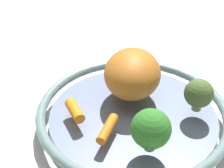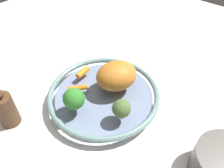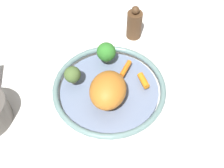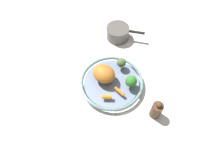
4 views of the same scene
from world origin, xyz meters
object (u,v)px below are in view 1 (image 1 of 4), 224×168
broccoli_floret_mid (199,94)px  serving_bowl (133,116)px  roast_chicken_piece (132,73)px  broccoli_floret_edge (151,129)px  baby_carrot_center (108,129)px  baby_carrot_right (75,111)px

broccoli_floret_mid → serving_bowl: bearing=67.3°
serving_bowl → roast_chicken_piece: 0.07m
serving_bowl → broccoli_floret_mid: broccoli_floret_mid is taller
serving_bowl → broccoli_floret_edge: size_ratio=4.96×
roast_chicken_piece → baby_carrot_center: (-0.09, 0.08, -0.03)m
baby_carrot_center → broccoli_floret_mid: broccoli_floret_mid is taller
baby_carrot_center → broccoli_floret_edge: 0.08m
baby_carrot_center → roast_chicken_piece: bearing=-41.1°
broccoli_floret_edge → baby_carrot_right: bearing=37.0°
baby_carrot_center → baby_carrot_right: 0.07m
roast_chicken_piece → broccoli_floret_edge: bearing=168.1°
baby_carrot_center → baby_carrot_right: (0.06, 0.04, 0.00)m
roast_chicken_piece → serving_bowl: bearing=161.4°
baby_carrot_right → broccoli_floret_mid: (-0.05, -0.20, 0.02)m
broccoli_floret_edge → roast_chicken_piece: bearing=-11.9°
roast_chicken_piece → baby_carrot_right: (-0.03, 0.11, -0.03)m
serving_bowl → broccoli_floret_edge: 0.11m
roast_chicken_piece → baby_carrot_center: bearing=138.9°
roast_chicken_piece → broccoli_floret_edge: (-0.14, 0.03, -0.00)m
baby_carrot_center → broccoli_floret_edge: (-0.05, -0.05, 0.03)m
roast_chicken_piece → baby_carrot_right: 0.12m
roast_chicken_piece → broccoli_floret_edge: 0.14m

